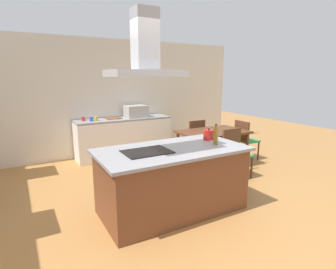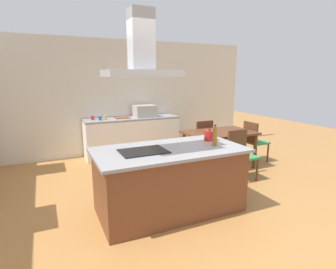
{
  "view_description": "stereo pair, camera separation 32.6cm",
  "coord_description": "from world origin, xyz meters",
  "px_view_note": "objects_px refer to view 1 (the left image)",
  "views": [
    {
      "loc": [
        -1.79,
        -3.04,
        1.85
      ],
      "look_at": [
        0.16,
        0.4,
        1.0
      ],
      "focal_mm": 28.84,
      "sensor_mm": 36.0,
      "label": 1
    },
    {
      "loc": [
        -1.5,
        -3.19,
        1.85
      ],
      "look_at": [
        0.16,
        0.4,
        1.0
      ],
      "focal_mm": 28.84,
      "sensor_mm": 36.0,
      "label": 2
    }
  ],
  "objects_px": {
    "coffee_mug_blue": "(91,119)",
    "chair_facing_back_wall": "(194,136)",
    "dining_table": "(213,135)",
    "coffee_mug_red": "(83,119)",
    "cooktop": "(147,152)",
    "coffee_mug_yellow": "(96,119)",
    "chair_at_right_end": "(245,137)",
    "countertop_microwave": "(136,111)",
    "tea_kettle": "(209,135)",
    "chair_facing_island": "(235,150)",
    "range_hood": "(145,55)",
    "olive_oil_bottle": "(216,136)",
    "cutting_board": "(113,118)"
  },
  "relations": [
    {
      "from": "coffee_mug_blue",
      "to": "chair_facing_back_wall",
      "type": "distance_m",
      "value": 2.33
    },
    {
      "from": "dining_table",
      "to": "coffee_mug_red",
      "type": "bearing_deg",
      "value": 142.82
    },
    {
      "from": "cooktop",
      "to": "chair_facing_back_wall",
      "type": "relative_size",
      "value": 0.67
    },
    {
      "from": "coffee_mug_yellow",
      "to": "chair_at_right_end",
      "type": "height_order",
      "value": "coffee_mug_yellow"
    },
    {
      "from": "coffee_mug_yellow",
      "to": "chair_at_right_end",
      "type": "xyz_separation_m",
      "value": [
        2.9,
        -1.58,
        -0.44
      ]
    },
    {
      "from": "coffee_mug_blue",
      "to": "countertop_microwave",
      "type": "bearing_deg",
      "value": 2.81
    },
    {
      "from": "coffee_mug_red",
      "to": "coffee_mug_yellow",
      "type": "distance_m",
      "value": 0.28
    },
    {
      "from": "tea_kettle",
      "to": "coffee_mug_blue",
      "type": "bearing_deg",
      "value": 113.07
    },
    {
      "from": "dining_table",
      "to": "chair_facing_island",
      "type": "xyz_separation_m",
      "value": [
        0.0,
        -0.67,
        -0.16
      ]
    },
    {
      "from": "chair_facing_island",
      "to": "range_hood",
      "type": "height_order",
      "value": "range_hood"
    },
    {
      "from": "range_hood",
      "to": "olive_oil_bottle",
      "type": "bearing_deg",
      "value": -6.94
    },
    {
      "from": "countertop_microwave",
      "to": "coffee_mug_red",
      "type": "relative_size",
      "value": 5.56
    },
    {
      "from": "olive_oil_bottle",
      "to": "dining_table",
      "type": "bearing_deg",
      "value": 52.07
    },
    {
      "from": "range_hood",
      "to": "countertop_microwave",
      "type": "bearing_deg",
      "value": 69.63
    },
    {
      "from": "cooktop",
      "to": "coffee_mug_blue",
      "type": "height_order",
      "value": "coffee_mug_blue"
    },
    {
      "from": "cooktop",
      "to": "dining_table",
      "type": "height_order",
      "value": "cooktop"
    },
    {
      "from": "cooktop",
      "to": "chair_facing_island",
      "type": "bearing_deg",
      "value": 15.65
    },
    {
      "from": "chair_facing_back_wall",
      "to": "countertop_microwave",
      "type": "bearing_deg",
      "value": 136.62
    },
    {
      "from": "chair_facing_island",
      "to": "chair_facing_back_wall",
      "type": "xyz_separation_m",
      "value": [
        0.0,
        1.33,
        0.0
      ]
    },
    {
      "from": "tea_kettle",
      "to": "coffee_mug_yellow",
      "type": "xyz_separation_m",
      "value": [
        -1.02,
        2.66,
        -0.03
      ]
    },
    {
      "from": "coffee_mug_blue",
      "to": "chair_at_right_end",
      "type": "bearing_deg",
      "value": -27.64
    },
    {
      "from": "olive_oil_bottle",
      "to": "chair_facing_island",
      "type": "height_order",
      "value": "olive_oil_bottle"
    },
    {
      "from": "olive_oil_bottle",
      "to": "range_hood",
      "type": "bearing_deg",
      "value": 173.06
    },
    {
      "from": "coffee_mug_blue",
      "to": "chair_facing_island",
      "type": "height_order",
      "value": "coffee_mug_blue"
    },
    {
      "from": "dining_table",
      "to": "olive_oil_bottle",
      "type": "bearing_deg",
      "value": -127.93
    },
    {
      "from": "countertop_microwave",
      "to": "dining_table",
      "type": "distance_m",
      "value": 1.96
    },
    {
      "from": "coffee_mug_blue",
      "to": "chair_facing_island",
      "type": "relative_size",
      "value": 0.1
    },
    {
      "from": "tea_kettle",
      "to": "chair_facing_back_wall",
      "type": "height_order",
      "value": "tea_kettle"
    },
    {
      "from": "coffee_mug_blue",
      "to": "range_hood",
      "type": "relative_size",
      "value": 0.1
    },
    {
      "from": "coffee_mug_blue",
      "to": "cutting_board",
      "type": "height_order",
      "value": "coffee_mug_blue"
    },
    {
      "from": "chair_facing_island",
      "to": "range_hood",
      "type": "relative_size",
      "value": 0.99
    },
    {
      "from": "olive_oil_bottle",
      "to": "chair_facing_back_wall",
      "type": "relative_size",
      "value": 0.34
    },
    {
      "from": "cooktop",
      "to": "countertop_microwave",
      "type": "bearing_deg",
      "value": 69.63
    },
    {
      "from": "coffee_mug_red",
      "to": "coffee_mug_blue",
      "type": "height_order",
      "value": "same"
    },
    {
      "from": "coffee_mug_yellow",
      "to": "dining_table",
      "type": "height_order",
      "value": "coffee_mug_yellow"
    },
    {
      "from": "cooktop",
      "to": "chair_facing_island",
      "type": "relative_size",
      "value": 0.67
    },
    {
      "from": "cooktop",
      "to": "range_hood",
      "type": "height_order",
      "value": "range_hood"
    },
    {
      "from": "chair_facing_island",
      "to": "cooktop",
      "type": "bearing_deg",
      "value": -164.35
    },
    {
      "from": "cooktop",
      "to": "cutting_board",
      "type": "distance_m",
      "value": 2.98
    },
    {
      "from": "chair_at_right_end",
      "to": "chair_facing_island",
      "type": "bearing_deg",
      "value": -143.99
    },
    {
      "from": "range_hood",
      "to": "dining_table",
      "type": "bearing_deg",
      "value": 30.9
    },
    {
      "from": "cooktop",
      "to": "chair_facing_island",
      "type": "xyz_separation_m",
      "value": [
        2.09,
        0.59,
        -0.4
      ]
    },
    {
      "from": "coffee_mug_yellow",
      "to": "tea_kettle",
      "type": "bearing_deg",
      "value": -68.94
    },
    {
      "from": "olive_oil_bottle",
      "to": "range_hood",
      "type": "distance_m",
      "value": 1.49
    },
    {
      "from": "coffee_mug_red",
      "to": "coffee_mug_blue",
      "type": "distance_m",
      "value": 0.19
    },
    {
      "from": "coffee_mug_red",
      "to": "dining_table",
      "type": "bearing_deg",
      "value": -37.18
    },
    {
      "from": "cutting_board",
      "to": "chair_at_right_end",
      "type": "distance_m",
      "value": 3.02
    },
    {
      "from": "countertop_microwave",
      "to": "chair_facing_island",
      "type": "xyz_separation_m",
      "value": [
        1.02,
        -2.29,
        -0.53
      ]
    },
    {
      "from": "cooktop",
      "to": "chair_facing_island",
      "type": "distance_m",
      "value": 2.21
    },
    {
      "from": "olive_oil_bottle",
      "to": "coffee_mug_blue",
      "type": "distance_m",
      "value": 3.13
    }
  ]
}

